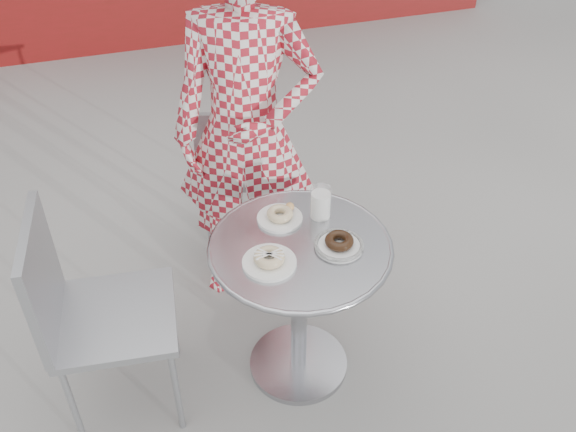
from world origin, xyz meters
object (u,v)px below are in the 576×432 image
object	(u,v)px
seated_person	(247,133)
plate_far	(280,216)
chair_far	(243,195)
chair_left	(120,351)
plate_near	(269,260)
milk_cup	(321,204)
plate_checker	(339,244)
bistro_table	(300,278)

from	to	relation	value
seated_person	plate_far	distance (m)	0.45
chair_far	plate_far	size ratio (longest dim) A/B	4.80
chair_left	plate_near	distance (m)	0.76
seated_person	milk_cup	xyz separation A→B (m)	(0.18, -0.45, -0.10)
chair_far	milk_cup	world-z (taller)	chair_far
plate_far	plate_checker	world-z (taller)	same
chair_left	plate_near	size ratio (longest dim) A/B	4.79
seated_person	plate_near	xyz separation A→B (m)	(-0.09, -0.66, -0.14)
plate_near	milk_cup	size ratio (longest dim) A/B	1.48
bistro_table	plate_far	size ratio (longest dim) A/B	3.97
bistro_table	chair_far	bearing A→B (deg)	90.30
chair_left	seated_person	bearing A→B (deg)	-46.20
seated_person	plate_far	bearing A→B (deg)	-67.11
bistro_table	seated_person	xyz separation A→B (m)	(-0.05, 0.59, 0.34)
plate_checker	seated_person	bearing A→B (deg)	106.12
chair_left	plate_near	world-z (taller)	chair_left
chair_left	plate_far	world-z (taller)	chair_left
plate_near	milk_cup	xyz separation A→B (m)	(0.27, 0.21, 0.04)
seated_person	milk_cup	bearing A→B (deg)	-48.37
chair_left	plate_checker	size ratio (longest dim) A/B	5.05
plate_far	plate_near	bearing A→B (deg)	-115.59
milk_cup	chair_far	bearing A→B (deg)	99.40
bistro_table	plate_near	bearing A→B (deg)	-154.87
bistro_table	plate_checker	distance (m)	0.24
bistro_table	milk_cup	xyz separation A→B (m)	(0.13, 0.14, 0.24)
chair_far	seated_person	bearing A→B (deg)	97.32
chair_left	plate_far	bearing A→B (deg)	-75.00
chair_left	plate_far	size ratio (longest dim) A/B	5.28
chair_left	seated_person	distance (m)	1.05
seated_person	milk_cup	size ratio (longest dim) A/B	12.99
seated_person	plate_near	distance (m)	0.68
bistro_table	seated_person	distance (m)	0.68
plate_checker	chair_far	bearing A→B (deg)	97.93
chair_left	plate_far	xyz separation A→B (m)	(0.71, 0.11, 0.44)
seated_person	milk_cup	distance (m)	0.50
bistro_table	plate_near	distance (m)	0.25
bistro_table	plate_far	distance (m)	0.26
seated_person	plate_checker	distance (m)	0.69
seated_person	plate_checker	bearing A→B (deg)	-54.15
plate_checker	milk_cup	xyz separation A→B (m)	(-0.01, 0.20, 0.05)
chair_left	seated_person	xyz separation A→B (m)	(0.69, 0.53, 0.59)
chair_far	plate_near	distance (m)	1.14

